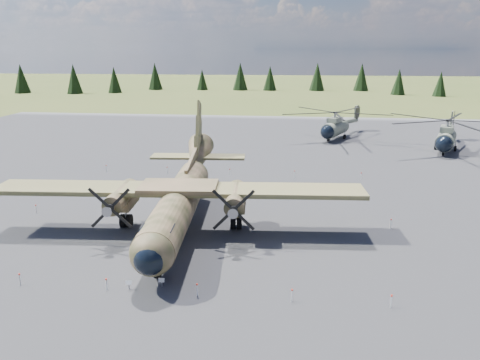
# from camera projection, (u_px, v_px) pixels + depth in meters

# --- Properties ---
(ground) EXTENTS (500.00, 500.00, 0.00)m
(ground) POSITION_uv_depth(u_px,v_px,m) (206.00, 220.00, 42.96)
(ground) COLOR #505425
(ground) RESTS_ON ground
(apron) EXTENTS (120.00, 120.00, 0.04)m
(apron) POSITION_uv_depth(u_px,v_px,m) (223.00, 189.00, 52.52)
(apron) COLOR slate
(apron) RESTS_ON ground
(transport_plane) EXTENTS (31.47, 28.53, 10.36)m
(transport_plane) POSITION_uv_depth(u_px,v_px,m) (181.00, 194.00, 40.90)
(transport_plane) COLOR #38391F
(transport_plane) RESTS_ON ground
(helicopter_near) EXTENTS (25.27, 25.27, 4.85)m
(helicopter_near) POSITION_uv_depth(u_px,v_px,m) (336.00, 120.00, 80.59)
(helicopter_near) COLOR gray
(helicopter_near) RESTS_ON ground
(helicopter_mid) EXTENTS (25.37, 25.37, 5.04)m
(helicopter_mid) POSITION_uv_depth(u_px,v_px,m) (447.00, 129.00, 70.64)
(helicopter_mid) COLOR gray
(helicopter_mid) RESTS_ON ground
(info_placard_left) EXTENTS (0.42, 0.21, 0.64)m
(info_placard_left) POSITION_uv_depth(u_px,v_px,m) (129.00, 283.00, 30.51)
(info_placard_left) COLOR gray
(info_placard_left) RESTS_ON ground
(info_placard_right) EXTENTS (0.40, 0.17, 0.62)m
(info_placard_right) POSITION_uv_depth(u_px,v_px,m) (162.00, 281.00, 30.86)
(info_placard_right) COLOR gray
(info_placard_right) RESTS_ON ground
(barrier_fence) EXTENTS (33.12, 29.62, 0.85)m
(barrier_fence) POSITION_uv_depth(u_px,v_px,m) (201.00, 215.00, 42.80)
(barrier_fence) COLOR white
(barrier_fence) RESTS_ON ground
(treeline) EXTENTS (301.80, 299.84, 10.87)m
(treeline) POSITION_uv_depth(u_px,v_px,m) (210.00, 188.00, 36.04)
(treeline) COLOR black
(treeline) RESTS_ON ground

